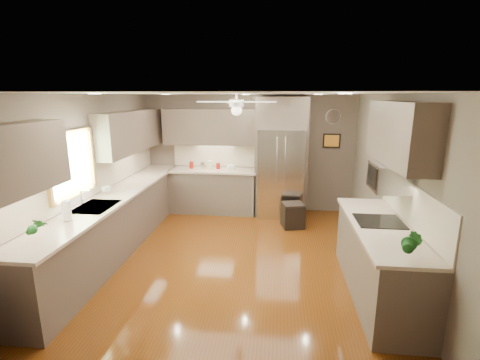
% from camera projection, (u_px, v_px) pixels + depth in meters
% --- Properties ---
extents(floor, '(5.00, 5.00, 0.00)m').
position_uv_depth(floor, '(235.00, 258.00, 5.44)').
color(floor, '#4D270A').
rests_on(floor, ground).
extents(ceiling, '(5.00, 5.00, 0.00)m').
position_uv_depth(ceiling, '(234.00, 93.00, 4.84)').
color(ceiling, white).
rests_on(ceiling, ground).
extents(wall_back, '(4.50, 0.00, 4.50)m').
position_uv_depth(wall_back, '(249.00, 153.00, 7.55)').
color(wall_back, brown).
rests_on(wall_back, ground).
extents(wall_front, '(4.50, 0.00, 4.50)m').
position_uv_depth(wall_front, '(195.00, 256.00, 2.73)').
color(wall_front, brown).
rests_on(wall_front, ground).
extents(wall_left, '(0.00, 5.00, 5.00)m').
position_uv_depth(wall_left, '(90.00, 177.00, 5.38)').
color(wall_left, brown).
rests_on(wall_left, ground).
extents(wall_right, '(0.00, 5.00, 5.00)m').
position_uv_depth(wall_right, '(392.00, 184.00, 4.90)').
color(wall_right, brown).
rests_on(wall_right, ground).
extents(canister_a, '(0.12, 0.12, 0.14)m').
position_uv_depth(canister_a, '(192.00, 165.00, 7.47)').
color(canister_a, maroon).
rests_on(canister_a, back_run).
extents(canister_b, '(0.11, 0.11, 0.14)m').
position_uv_depth(canister_b, '(203.00, 165.00, 7.48)').
color(canister_b, silver).
rests_on(canister_b, back_run).
extents(canister_c, '(0.13, 0.13, 0.19)m').
position_uv_depth(canister_c, '(210.00, 165.00, 7.38)').
color(canister_c, beige).
rests_on(canister_c, back_run).
extents(canister_d, '(0.10, 0.10, 0.13)m').
position_uv_depth(canister_d, '(218.00, 166.00, 7.45)').
color(canister_d, maroon).
rests_on(canister_d, back_run).
extents(soap_bottle, '(0.11, 0.11, 0.18)m').
position_uv_depth(soap_bottle, '(107.00, 189.00, 5.54)').
color(soap_bottle, white).
rests_on(soap_bottle, left_run).
extents(potted_plant_left, '(0.19, 0.15, 0.32)m').
position_uv_depth(potted_plant_left, '(34.00, 227.00, 3.73)').
color(potted_plant_left, '#17501A').
rests_on(potted_plant_left, left_run).
extents(potted_plant_right, '(0.23, 0.21, 0.33)m').
position_uv_depth(potted_plant_right, '(412.00, 243.00, 3.30)').
color(potted_plant_right, '#17501A').
rests_on(potted_plant_right, right_run).
extents(bowl, '(0.21, 0.21, 0.05)m').
position_uv_depth(bowl, '(231.00, 168.00, 7.38)').
color(bowl, beige).
rests_on(bowl, back_run).
extents(left_run, '(0.65, 4.70, 1.45)m').
position_uv_depth(left_run, '(117.00, 221.00, 5.67)').
color(left_run, '#4D3F38').
rests_on(left_run, ground).
extents(back_run, '(1.85, 0.65, 1.45)m').
position_uv_depth(back_run, '(214.00, 190.00, 7.53)').
color(back_run, '#4D3F38').
rests_on(back_run, ground).
extents(uppers, '(4.50, 4.70, 0.95)m').
position_uv_depth(uppers, '(195.00, 133.00, 5.76)').
color(uppers, '#4D3F38').
rests_on(uppers, wall_left).
extents(window, '(0.05, 1.12, 0.92)m').
position_uv_depth(window, '(71.00, 164.00, 4.82)').
color(window, '#BFF2B2').
rests_on(window, wall_left).
extents(sink, '(0.50, 0.70, 0.32)m').
position_uv_depth(sink, '(96.00, 209.00, 4.94)').
color(sink, silver).
rests_on(sink, left_run).
extents(refrigerator, '(1.06, 0.75, 2.45)m').
position_uv_depth(refrigerator, '(281.00, 159.00, 7.17)').
color(refrigerator, silver).
rests_on(refrigerator, ground).
extents(right_run, '(0.70, 2.20, 1.45)m').
position_uv_depth(right_run, '(379.00, 259.00, 4.35)').
color(right_run, '#4D3F38').
rests_on(right_run, ground).
extents(microwave, '(0.43, 0.55, 0.34)m').
position_uv_depth(microwave, '(389.00, 177.00, 4.34)').
color(microwave, silver).
rests_on(microwave, wall_right).
extents(ceiling_fan, '(1.18, 1.18, 0.32)m').
position_uv_depth(ceiling_fan, '(237.00, 105.00, 5.17)').
color(ceiling_fan, white).
rests_on(ceiling_fan, ceiling).
extents(recessed_lights, '(2.84, 3.14, 0.01)m').
position_uv_depth(recessed_lights, '(235.00, 94.00, 5.24)').
color(recessed_lights, white).
rests_on(recessed_lights, ceiling).
extents(wall_clock, '(0.30, 0.03, 0.30)m').
position_uv_depth(wall_clock, '(333.00, 117.00, 7.17)').
color(wall_clock, white).
rests_on(wall_clock, wall_back).
extents(framed_print, '(0.36, 0.03, 0.30)m').
position_uv_depth(framed_print, '(332.00, 141.00, 7.28)').
color(framed_print, black).
rests_on(framed_print, wall_back).
extents(stool, '(0.47, 0.47, 0.47)m').
position_uv_depth(stool, '(293.00, 215.00, 6.67)').
color(stool, black).
rests_on(stool, ground).
extents(paper_towel, '(0.11, 0.11, 0.27)m').
position_uv_depth(paper_towel, '(67.00, 210.00, 4.32)').
color(paper_towel, white).
rests_on(paper_towel, left_run).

